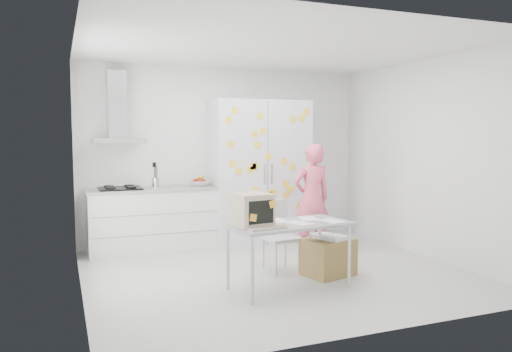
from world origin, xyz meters
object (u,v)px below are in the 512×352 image
object	(u,v)px
person	(312,199)
cardboard_box	(328,256)
chair	(278,231)
desk	(266,217)

from	to	relation	value
person	cardboard_box	size ratio (longest dim) A/B	2.40
chair	person	bearing A→B (deg)	33.33
person	chair	bearing A→B (deg)	38.94
person	desk	xyz separation A→B (m)	(-1.26, -1.34, 0.03)
chair	cardboard_box	distance (m)	0.68
desk	chair	bearing A→B (deg)	49.03
person	cardboard_box	bearing A→B (deg)	72.18
desk	chair	distance (m)	0.87
desk	cardboard_box	bearing A→B (deg)	9.09
person	desk	distance (m)	1.84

